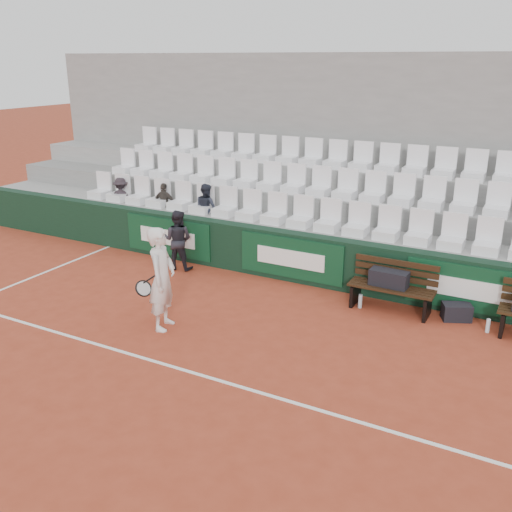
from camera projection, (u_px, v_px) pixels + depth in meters
The scene contains 20 objects.
ground at pixel (191, 372), 8.19m from camera, with size 80.00×80.00×0.00m, color #A13C24.
court_baseline at pixel (191, 372), 8.19m from camera, with size 18.00×0.06×0.01m, color white.
back_barrier at pixel (306, 259), 11.31m from camera, with size 18.00×0.34×1.00m.
grandstand_tier_front at pixel (316, 249), 11.87m from camera, with size 18.00×0.95×1.00m, color #999896.
grandstand_tier_mid at pixel (332, 228), 12.59m from camera, with size 18.00×0.95×1.45m, color gray.
grandstand_tier_back at pixel (347, 208), 13.31m from camera, with size 18.00×0.95×1.90m, color #969693.
grandstand_rear_wall at pixel (359, 151), 13.42m from camera, with size 18.00×0.30×4.40m, color gray.
seat_row_front at pixel (314, 213), 11.46m from camera, with size 11.90×0.44×0.63m, color white.
seat_row_mid at pixel (332, 183), 12.10m from camera, with size 11.90×0.44×0.63m, color white.
seat_row_back at pixel (348, 155), 12.75m from camera, with size 11.90×0.44×0.63m, color white.
bench_left at pixel (390, 299), 10.13m from camera, with size 1.50×0.56×0.45m, color black.
sports_bag_left at pixel (389, 278), 10.06m from camera, with size 0.67×0.29×0.29m, color black.
sports_bag_ground at pixel (457, 312), 9.79m from camera, with size 0.48×0.29×0.29m, color black.
water_bottle_near at pixel (360, 301), 10.27m from camera, with size 0.07×0.07×0.26m, color #ADBEC5.
water_bottle_far at pixel (488, 326), 9.34m from camera, with size 0.07×0.07×0.24m, color silver.
tennis_player at pixel (162, 279), 9.29m from camera, with size 0.78×0.72×1.74m.
ball_kid at pixel (178, 240), 12.02m from camera, with size 0.63×0.49×1.29m, color black.
spectator_a at pixel (120, 180), 13.70m from camera, with size 0.65×0.37×1.00m, color black.
spectator_b at pixel (164, 185), 13.12m from camera, with size 0.59×0.24×1.00m, color #352F2A.
spectator_c at pixel (206, 188), 12.59m from camera, with size 0.54×0.42×1.11m, color #212532.
Camera 1 is at (4.22, -5.89, 4.27)m, focal length 40.00 mm.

